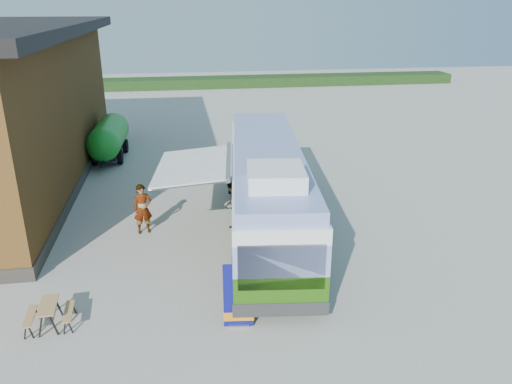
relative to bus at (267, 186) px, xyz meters
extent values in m
plane|color=#BCB7AD|center=(-1.53, -2.60, -1.84)|extent=(100.00, 100.00, 0.00)
cube|color=#332D28|center=(-12.03, 7.40, -1.59)|extent=(8.10, 20.10, 0.50)
cube|color=#264419|center=(6.47, 35.40, -1.34)|extent=(40.00, 3.00, 1.00)
cube|color=#306911|center=(0.01, 0.08, -0.90)|extent=(3.98, 12.71, 1.15)
cube|color=#8494CE|center=(0.01, 0.08, 0.14)|extent=(3.98, 12.71, 0.94)
cube|color=black|center=(-1.22, 0.74, 0.14)|extent=(1.20, 10.35, 0.73)
cube|color=black|center=(1.35, 0.45, 0.14)|extent=(1.20, 10.35, 0.73)
cube|color=white|center=(0.01, 0.08, 0.84)|extent=(3.98, 12.71, 0.47)
cube|color=#8494CE|center=(0.01, 0.08, 1.28)|extent=(3.80, 12.48, 0.42)
cube|color=white|center=(-0.43, -3.86, 1.75)|extent=(1.86, 2.05, 0.52)
cube|color=black|center=(-0.69, -6.10, -0.02)|extent=(2.33, 0.32, 1.35)
cube|color=#2D2D2D|center=(-0.68, -6.05, -1.32)|extent=(2.66, 0.49, 0.42)
cube|color=#2D2D2D|center=(0.70, 6.20, -1.32)|extent=(2.66, 0.49, 0.42)
cylinder|color=black|center=(-1.63, -3.93, -1.32)|extent=(0.43, 1.07, 1.04)
cylinder|color=black|center=(0.72, -4.19, -1.32)|extent=(0.43, 1.07, 1.04)
cylinder|color=black|center=(-0.76, 3.83, -1.32)|extent=(0.43, 1.07, 1.04)
cylinder|color=black|center=(1.59, 3.57, -1.32)|extent=(0.43, 1.07, 1.04)
cube|color=white|center=(-2.76, 0.02, 0.94)|extent=(3.06, 4.45, 0.32)
cube|color=#A5A8AD|center=(-1.46, -0.12, 1.12)|extent=(0.65, 4.47, 0.15)
cylinder|color=#A5A8AD|center=(-2.96, -1.76, 0.84)|extent=(2.70, 0.35, 0.33)
cylinder|color=#A5A8AD|center=(-2.56, 1.81, 0.84)|extent=(2.70, 0.35, 0.33)
cube|color=#0C0F62|center=(-1.83, -5.96, -0.87)|extent=(0.82, 0.12, 1.93)
cube|color=orange|center=(-1.83, -5.96, -1.53)|extent=(0.84, 0.13, 0.27)
cube|color=#A5A8AD|center=(-1.83, -5.96, -1.81)|extent=(0.60, 0.24, 0.06)
cylinder|color=#A5A8AD|center=(-1.83, -5.94, -0.87)|extent=(0.03, 0.03, 1.93)
cube|color=#B07F53|center=(-6.96, -5.17, -1.16)|extent=(0.53, 1.11, 0.04)
cube|color=#B07F53|center=(-7.45, -5.20, -1.43)|extent=(0.30, 1.10, 0.03)
cube|color=#B07F53|center=(-6.46, -5.13, -1.43)|extent=(0.30, 1.10, 0.03)
cube|color=black|center=(-7.09, -5.63, -1.51)|extent=(0.05, 0.05, 0.67)
cube|color=black|center=(-6.77, -5.61, -1.51)|extent=(0.05, 0.05, 0.67)
cube|color=black|center=(-7.15, -4.73, -1.51)|extent=(0.05, 0.05, 0.67)
cube|color=black|center=(-6.83, -4.71, -1.51)|extent=(0.05, 0.05, 0.67)
imported|color=#999999|center=(-4.72, 0.57, -0.86)|extent=(0.80, 0.61, 1.96)
imported|color=#999999|center=(-1.29, 0.64, -0.92)|extent=(0.98, 1.09, 1.84)
cylinder|color=#1A9026|center=(-7.13, 10.87, -0.52)|extent=(1.90, 3.98, 1.76)
sphere|color=#1A9026|center=(-7.20, 8.91, -0.52)|extent=(1.76, 1.76, 1.76)
sphere|color=#1A9026|center=(-7.06, 12.82, -0.52)|extent=(1.76, 1.76, 1.76)
cube|color=black|center=(-7.13, 10.87, -1.30)|extent=(1.32, 4.15, 0.20)
cube|color=black|center=(-7.22, 8.32, -1.35)|extent=(0.16, 1.18, 0.10)
cylinder|color=black|center=(-7.86, 9.72, -1.45)|extent=(0.27, 0.79, 0.78)
cylinder|color=black|center=(-6.49, 9.67, -1.45)|extent=(0.27, 0.79, 0.78)
cylinder|color=black|center=(-7.77, 12.07, -1.45)|extent=(0.27, 0.79, 0.78)
cylinder|color=black|center=(-6.40, 12.01, -1.45)|extent=(0.27, 0.79, 0.78)
camera|label=1|loc=(-3.14, -17.45, 6.55)|focal=35.00mm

